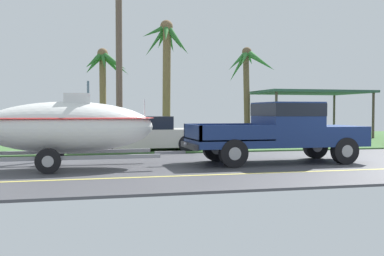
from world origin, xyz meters
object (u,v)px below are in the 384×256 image
(palm_tree_near_left, at_px, (167,53))
(palm_tree_near_right, at_px, (249,71))
(utility_pole, at_px, (119,32))
(palm_tree_far_left, at_px, (104,70))
(parked_sedan_near, at_px, (142,134))
(boat_on_trailer, at_px, (68,127))
(pickup_truck_towing, at_px, (286,129))
(carport_awning, at_px, (308,93))

(palm_tree_near_left, height_order, palm_tree_near_right, palm_tree_near_left)
(palm_tree_near_left, relative_size, utility_pole, 0.75)
(palm_tree_far_left, bearing_deg, parked_sedan_near, -82.79)
(boat_on_trailer, relative_size, palm_tree_near_right, 1.11)
(pickup_truck_towing, xyz_separation_m, palm_tree_far_left, (-4.86, 13.29, 2.86))
(palm_tree_near_right, height_order, palm_tree_far_left, palm_tree_near_right)
(palm_tree_near_right, bearing_deg, parked_sedan_near, -134.25)
(parked_sedan_near, relative_size, palm_tree_far_left, 0.89)
(parked_sedan_near, height_order, palm_tree_far_left, palm_tree_far_left)
(parked_sedan_near, xyz_separation_m, palm_tree_near_right, (7.31, 7.50, 3.31))
(carport_awning, distance_m, palm_tree_far_left, 12.02)
(pickup_truck_towing, height_order, palm_tree_near_left, palm_tree_near_left)
(utility_pole, bearing_deg, boat_on_trailer, -112.71)
(carport_awning, bearing_deg, pickup_truck_towing, -120.73)
(carport_awning, distance_m, palm_tree_near_left, 8.82)
(palm_tree_far_left, relative_size, utility_pole, 0.59)
(pickup_truck_towing, height_order, palm_tree_near_right, palm_tree_near_right)
(parked_sedan_near, xyz_separation_m, palm_tree_near_left, (2.23, 6.57, 4.04))
(utility_pole, bearing_deg, palm_tree_near_left, 66.54)
(parked_sedan_near, relative_size, palm_tree_near_left, 0.70)
(boat_on_trailer, bearing_deg, pickup_truck_towing, 0.00)
(parked_sedan_near, relative_size, palm_tree_near_right, 0.85)
(boat_on_trailer, xyz_separation_m, carport_awning, (13.48, 11.77, 1.49))
(parked_sedan_near, distance_m, palm_tree_near_right, 10.99)
(palm_tree_far_left, distance_m, utility_pole, 9.14)
(palm_tree_far_left, bearing_deg, carport_awning, -7.28)
(utility_pole, bearing_deg, palm_tree_near_right, 44.96)
(pickup_truck_towing, xyz_separation_m, palm_tree_near_left, (-1.57, 11.46, 3.68))
(boat_on_trailer, height_order, parked_sedan_near, boat_on_trailer)
(parked_sedan_near, xyz_separation_m, carport_awning, (10.80, 6.88, 1.97))
(carport_awning, relative_size, palm_tree_near_left, 0.99)
(boat_on_trailer, distance_m, carport_awning, 17.96)
(carport_awning, relative_size, palm_tree_far_left, 1.25)
(boat_on_trailer, relative_size, palm_tree_far_left, 1.15)
(parked_sedan_near, distance_m, utility_pole, 4.01)
(utility_pole, bearing_deg, parked_sedan_near, 37.96)
(pickup_truck_towing, height_order, carport_awning, carport_awning)
(pickup_truck_towing, relative_size, carport_awning, 0.86)
(palm_tree_near_right, height_order, utility_pole, utility_pole)
(palm_tree_near_right, relative_size, palm_tree_far_left, 1.04)
(carport_awning, relative_size, palm_tree_near_right, 1.20)
(pickup_truck_towing, bearing_deg, utility_pole, 138.71)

